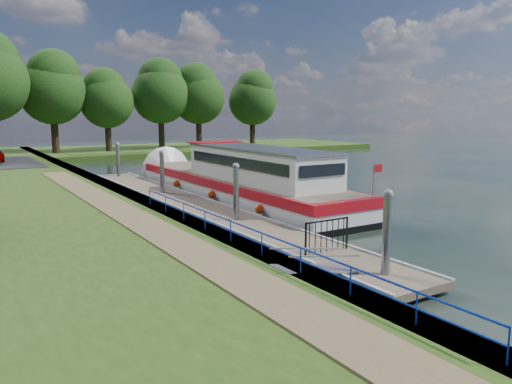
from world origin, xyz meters
TOP-DOWN VIEW (x-y plane):
  - ground at (0.00, 0.00)m, footprint 160.00×160.00m
  - bank_edge at (-2.55, 15.00)m, footprint 1.10×90.00m
  - far_bank at (12.00, 52.00)m, footprint 60.00×18.00m
  - footpath at (-4.40, 8.00)m, footprint 1.60×40.00m
  - blue_fence at (-2.75, 3.00)m, footprint 0.04×18.04m
  - pontoon at (0.00, 13.00)m, footprint 2.50×30.00m
  - mooring_piles at (0.00, 13.00)m, footprint 0.30×27.30m
  - gangway at (-1.85, 0.50)m, footprint 2.58×1.00m
  - gate_panel at (-0.00, 2.20)m, footprint 1.85×0.05m
  - barge at (3.60, 15.34)m, footprint 4.36×21.15m
  - horizon_trees at (-1.61, 48.68)m, footprint 54.38×10.03m

SIDE VIEW (x-z plane):
  - ground at x=0.00m, z-range 0.00..0.00m
  - pontoon at x=0.00m, z-range -0.10..0.46m
  - far_bank at x=12.00m, z-range 0.00..0.60m
  - bank_edge at x=-2.55m, z-range 0.00..0.78m
  - gangway at x=-1.85m, z-range 0.16..1.09m
  - footpath at x=-4.40m, z-range 0.78..0.83m
  - barge at x=3.60m, z-range -1.30..3.48m
  - gate_panel at x=0.00m, z-range 0.57..1.72m
  - mooring_piles at x=0.00m, z-range -0.50..3.05m
  - blue_fence at x=-2.75m, z-range 0.95..1.67m
  - horizon_trees at x=-1.61m, z-range 1.51..14.38m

